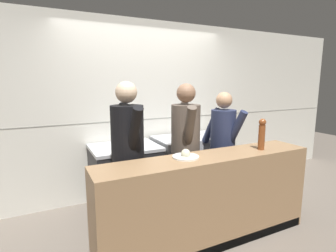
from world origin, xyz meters
TOP-DOWN VIEW (x-y plane):
  - ground_plane at (0.00, 0.00)m, footprint 14.00×14.00m
  - wall_back_tiled at (0.00, 1.30)m, footprint 8.00×0.06m
  - oven_range at (-0.46, 0.90)m, footprint 0.89×0.71m
  - prep_counter at (0.55, 0.90)m, footprint 1.05×0.65m
  - pass_counter at (0.09, -0.25)m, footprint 2.41×0.45m
  - stock_pot at (-0.43, 0.91)m, footprint 0.33×0.33m
  - mixing_bowl_steel at (0.67, 0.96)m, footprint 0.25×0.25m
  - chefs_knife at (0.39, 0.80)m, footprint 0.35×0.14m
  - plated_dish_main at (-0.16, -0.20)m, footprint 0.27×0.27m
  - pepper_mill at (0.76, -0.29)m, footprint 0.08×0.08m
  - chef_head_cook at (-0.62, 0.25)m, footprint 0.36×0.75m
  - chef_sous at (0.10, 0.25)m, footprint 0.44×0.73m
  - chef_line at (0.69, 0.30)m, footprint 0.40×0.69m

SIDE VIEW (x-z plane):
  - ground_plane at x=0.00m, z-range 0.00..0.00m
  - oven_range at x=-0.46m, z-range 0.00..0.87m
  - prep_counter at x=0.55m, z-range 0.00..0.90m
  - pass_counter at x=0.09m, z-range 0.00..0.96m
  - chef_line at x=0.69m, z-range 0.09..1.67m
  - chefs_knife at x=0.39m, z-range 0.90..0.92m
  - mixing_bowl_steel at x=0.67m, z-range 0.90..0.98m
  - chef_sous at x=0.10m, z-range 0.10..1.79m
  - chef_head_cook at x=-0.62m, z-range 0.10..1.82m
  - stock_pot at x=-0.43m, z-range 0.87..1.08m
  - plated_dish_main at x=-0.16m, z-range 0.94..1.03m
  - pepper_mill at x=0.76m, z-range 0.97..1.32m
  - wall_back_tiled at x=0.00m, z-range 0.00..2.60m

